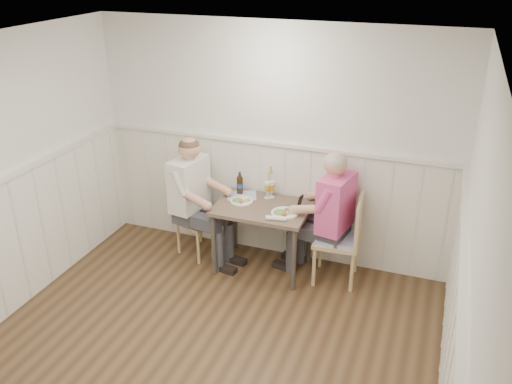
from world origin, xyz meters
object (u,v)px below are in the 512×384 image
chair_left (195,216)px  beer_bottle (240,184)px  diner_cream (193,208)px  man_in_pink (330,227)px  grass_vase (268,182)px  dining_table (262,214)px  chair_right (343,236)px

chair_left → beer_bottle: bearing=16.7°
diner_cream → chair_left: bearing=108.6°
beer_bottle → chair_left: bearing=-163.3°
man_in_pink → diner_cream: (-1.52, -0.10, -0.00)m
chair_left → grass_vase: 0.95m
dining_table → beer_bottle: beer_bottle is taller
chair_left → man_in_pink: (1.56, -0.01, 0.15)m
chair_left → grass_vase: (0.81, 0.18, 0.47)m
chair_left → diner_cream: 0.19m
beer_bottle → dining_table: bearing=-32.4°
dining_table → grass_vase: (-0.02, 0.25, 0.27)m
chair_right → chair_left: bearing=179.6°
chair_left → man_in_pink: bearing=-0.4°
diner_cream → beer_bottle: (0.45, 0.26, 0.25)m
diner_cream → grass_vase: bearing=20.6°
dining_table → chair_left: bearing=175.2°
beer_bottle → grass_vase: grass_vase is taller
dining_table → man_in_pink: man_in_pink is taller
chair_right → diner_cream: (-1.66, -0.10, 0.09)m
dining_table → beer_bottle: 0.46m
dining_table → grass_vase: 0.37m
chair_right → diner_cream: bearing=-176.6°
dining_table → chair_right: size_ratio=1.02×
dining_table → chair_right: 0.87m
grass_vase → chair_right: bearing=-12.3°
chair_right → chair_left: 1.70m
dining_table → beer_bottle: (-0.34, 0.22, 0.21)m
chair_right → man_in_pink: size_ratio=0.66×
diner_cream → dining_table: bearing=2.9°
dining_table → diner_cream: diner_cream is taller
chair_left → grass_vase: grass_vase is taller
chair_left → beer_bottle: (0.49, 0.15, 0.41)m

